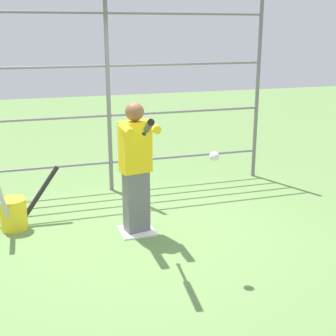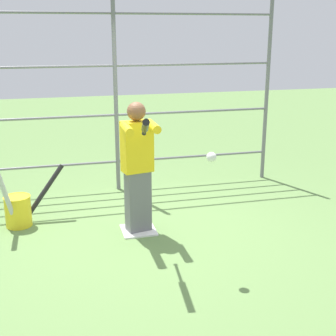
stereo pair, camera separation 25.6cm
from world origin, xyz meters
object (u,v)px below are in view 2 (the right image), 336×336
bat_bucket (19,209)px  softball_in_flight (211,157)px  baseball_bat_swinging (145,127)px  batter (138,164)px

bat_bucket → softball_in_flight: bearing=139.5°
baseball_bat_swinging → softball_in_flight: (-0.59, 0.22, -0.28)m
baseball_bat_swinging → batter: bearing=-95.3°
softball_in_flight → bat_bucket: 2.67m
baseball_bat_swinging → bat_bucket: bearing=-46.9°
baseball_bat_swinging → softball_in_flight: baseball_bat_swinging is taller
batter → baseball_bat_swinging: baseball_bat_swinging is taller
softball_in_flight → bat_bucket: bearing=-40.5°
batter → bat_bucket: bearing=-21.1°
batter → baseball_bat_swinging: bearing=84.7°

